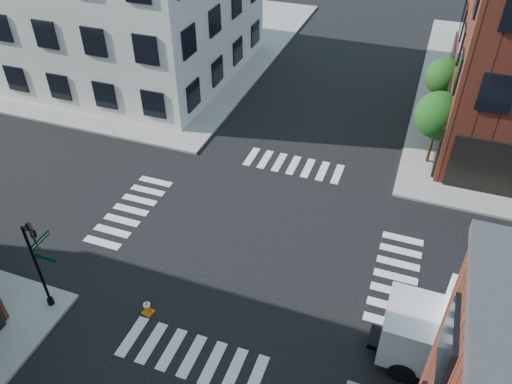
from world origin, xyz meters
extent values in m
plane|color=black|center=(0.00, 0.00, 0.00)|extent=(120.00, 120.00, 0.00)
cube|color=gray|center=(-21.00, 21.00, 0.07)|extent=(30.00, 30.00, 0.15)
cylinder|color=black|center=(7.50, 10.00, 0.89)|extent=(0.18, 0.18, 1.47)
cylinder|color=black|center=(7.50, 10.00, 1.62)|extent=(0.12, 0.12, 1.47)
sphere|color=#13360E|center=(7.50, 10.00, 3.30)|extent=(2.69, 2.69, 2.69)
sphere|color=#13360E|center=(7.75, 9.90, 2.75)|extent=(1.85, 1.85, 1.85)
cylinder|color=black|center=(7.50, 16.00, 0.81)|extent=(0.18, 0.18, 1.33)
cylinder|color=black|center=(7.50, 16.00, 1.48)|extent=(0.12, 0.12, 1.33)
sphere|color=#13360E|center=(7.50, 16.00, 3.00)|extent=(2.43, 2.43, 2.43)
sphere|color=#13360E|center=(7.75, 15.90, 2.51)|extent=(1.67, 1.67, 1.67)
cylinder|color=black|center=(-6.80, -6.80, 2.30)|extent=(0.12, 0.12, 4.60)
cylinder|color=black|center=(-6.80, -6.80, 0.30)|extent=(0.28, 0.28, 0.30)
cube|color=#053819|center=(-6.25, -6.80, 3.15)|extent=(1.10, 0.03, 0.22)
cube|color=#053819|center=(-6.80, -6.25, 3.40)|extent=(0.03, 1.10, 0.22)
imported|color=black|center=(-6.45, -6.70, 3.90)|extent=(0.22, 0.18, 1.10)
imported|color=black|center=(-6.90, -6.45, 3.90)|extent=(0.18, 0.22, 1.10)
cube|color=silver|center=(7.85, -4.06, 1.59)|extent=(2.08, 2.49, 2.05)
cube|color=black|center=(6.87, -4.05, 1.95)|extent=(0.13, 1.95, 0.92)
cube|color=black|center=(10.52, -4.09, 0.51)|extent=(8.23, 1.12, 0.26)
cylinder|color=black|center=(7.84, -5.14, 0.51)|extent=(1.03, 0.37, 1.03)
cylinder|color=black|center=(7.86, -2.98, 0.51)|extent=(1.03, 0.37, 1.03)
cylinder|color=black|center=(11.56, -3.03, 0.51)|extent=(1.03, 0.37, 1.03)
cube|color=orange|center=(-2.70, -5.70, 0.02)|extent=(0.50, 0.50, 0.04)
cone|color=orange|center=(-2.70, -5.70, 0.39)|extent=(0.47, 0.47, 0.78)
cylinder|color=white|center=(-2.70, -5.70, 0.50)|extent=(0.30, 0.30, 0.09)
camera|label=1|loc=(6.32, -16.93, 17.23)|focal=35.00mm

